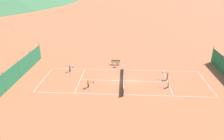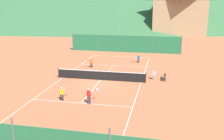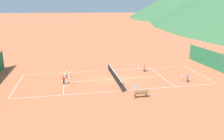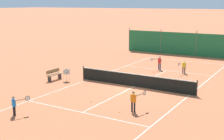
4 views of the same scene
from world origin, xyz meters
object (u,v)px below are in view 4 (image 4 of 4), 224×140
at_px(tennis_ball_service_box, 24,117).
at_px(ball_hopper, 67,73).
at_px(player_near_baseline, 159,62).
at_px(courtside_bench, 54,74).
at_px(tennis_ball_by_net_left, 156,77).
at_px(tennis_ball_near_corner, 186,68).
at_px(tennis_ball_mid_court, 127,77).
at_px(player_near_service, 15,104).
at_px(tennis_ball_far_corner, 91,101).
at_px(tennis_ball_alley_left, 120,112).
at_px(tennis_net, 134,80).
at_px(player_far_service, 184,66).
at_px(tennis_ball_alley_right, 167,112).
at_px(player_far_baseline, 134,99).
at_px(tennis_ball_by_net_right, 186,76).

distance_m(tennis_ball_service_box, ball_hopper, 8.11).
relative_size(player_near_baseline, courtside_bench, 0.85).
distance_m(tennis_ball_by_net_left, tennis_ball_near_corner, 4.66).
height_order(tennis_ball_service_box, tennis_ball_by_net_left, same).
xyz_separation_m(tennis_ball_mid_court, ball_hopper, (3.57, 3.28, 0.63)).
bearing_deg(tennis_ball_service_box, player_near_service, -4.45).
relative_size(player_near_baseline, tennis_ball_mid_court, 19.30).
relative_size(tennis_ball_far_corner, courtside_bench, 0.04).
distance_m(tennis_ball_alley_left, courtside_bench, 9.02).
height_order(tennis_net, player_near_service, player_near_service).
bearing_deg(tennis_ball_alley_left, ball_hopper, -30.26).
xyz_separation_m(player_far_service, tennis_ball_mid_court, (3.39, 3.98, -0.62)).
relative_size(tennis_ball_alley_right, tennis_ball_by_net_left, 1.00).
relative_size(player_far_baseline, courtside_bench, 0.80).
distance_m(tennis_ball_alley_left, ball_hopper, 8.22).
distance_m(tennis_ball_near_corner, tennis_ball_alley_left, 13.33).
bearing_deg(player_far_service, tennis_net, 74.66).
xyz_separation_m(player_near_baseline, courtside_bench, (5.64, 7.80, -0.29)).
height_order(player_near_service, ball_hopper, player_near_service).
bearing_deg(tennis_ball_alley_left, player_near_baseline, -77.96).
relative_size(player_far_service, tennis_ball_by_net_left, 16.91).
height_order(tennis_ball_service_box, ball_hopper, ball_hopper).
bearing_deg(tennis_ball_alley_right, ball_hopper, -16.54).
xyz_separation_m(tennis_ball_near_corner, ball_hopper, (6.56, 9.19, 0.63)).
bearing_deg(tennis_ball_near_corner, player_near_baseline, 39.77).
relative_size(tennis_net, player_far_baseline, 7.62).
bearing_deg(player_far_service, tennis_ball_alley_right, 103.29).
distance_m(tennis_ball_far_corner, tennis_ball_alley_left, 2.55).
xyz_separation_m(tennis_ball_mid_court, tennis_ball_alley_right, (-5.76, 6.05, 0.00)).
relative_size(player_near_baseline, player_far_baseline, 1.06).
bearing_deg(tennis_ball_by_net_right, tennis_ball_by_net_left, 38.67).
distance_m(tennis_ball_service_box, courtside_bench, 8.34).
bearing_deg(tennis_ball_by_net_left, ball_hopper, 39.85).
bearing_deg(tennis_ball_service_box, tennis_ball_near_corner, -101.61).
xyz_separation_m(player_near_baseline, player_near_service, (2.15, 14.94, -0.10)).
relative_size(player_far_baseline, tennis_ball_alley_right, 18.25).
relative_size(tennis_ball_mid_court, tennis_ball_alley_left, 1.00).
distance_m(tennis_ball_mid_court, courtside_bench, 5.84).
height_order(player_near_baseline, tennis_ball_mid_court, player_near_baseline).
height_order(player_far_baseline, ball_hopper, player_far_baseline).
bearing_deg(courtside_bench, tennis_ball_alley_right, 166.40).
height_order(tennis_ball_by_net_left, ball_hopper, ball_hopper).
height_order(tennis_ball_near_corner, ball_hopper, ball_hopper).
relative_size(player_far_service, tennis_ball_near_corner, 16.91).
bearing_deg(courtside_bench, tennis_ball_alley_left, 154.55).
relative_size(tennis_net, player_near_baseline, 7.21).
xyz_separation_m(tennis_ball_by_net_right, tennis_ball_far_corner, (2.90, 9.62, 0.00)).
relative_size(tennis_ball_service_box, tennis_ball_alley_left, 1.00).
height_order(player_far_service, ball_hopper, player_far_service).
relative_size(tennis_ball_alley_right, ball_hopper, 0.07).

